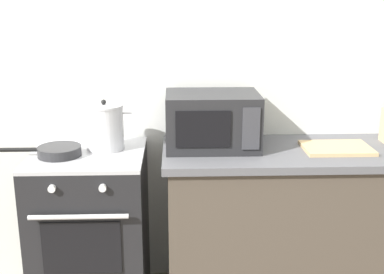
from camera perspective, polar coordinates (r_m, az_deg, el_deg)
name	(u,v)px	position (r m, az deg, el deg)	size (l,w,h in m)	color
back_wall	(205,79)	(2.95, 1.55, 6.65)	(4.40, 0.10, 2.50)	silver
lower_cabinet_right	(313,229)	(2.97, 13.69, -10.22)	(1.64, 0.56, 0.88)	#4C4238
countertop_right	(319,152)	(2.80, 14.30, -1.72)	(1.70, 0.60, 0.04)	#59595E
stove	(92,231)	(2.87, -11.38, -10.53)	(0.60, 0.64, 0.92)	black
stock_pot	(105,127)	(2.72, -9.96, 1.15)	(0.29, 0.21, 0.27)	silver
frying_pan	(58,151)	(2.68, -15.09, -1.57)	(0.42, 0.22, 0.05)	#28282B
microwave	(212,120)	(2.71, 2.33, 1.90)	(0.50, 0.37, 0.30)	#232326
cutting_board	(337,148)	(2.80, 16.22, -1.22)	(0.36, 0.26, 0.02)	tan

